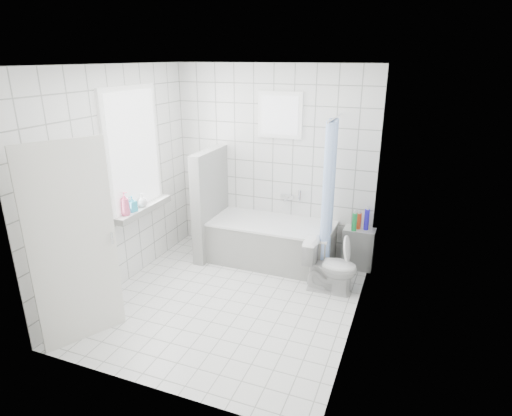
% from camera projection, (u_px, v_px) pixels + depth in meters
% --- Properties ---
extents(ground, '(3.00, 3.00, 0.00)m').
position_uv_depth(ground, '(229.00, 300.00, 4.96)').
color(ground, white).
rests_on(ground, ground).
extents(ceiling, '(3.00, 3.00, 0.00)m').
position_uv_depth(ceiling, '(223.00, 65.00, 4.09)').
color(ceiling, white).
rests_on(ceiling, ground).
extents(wall_back, '(2.80, 0.02, 2.60)m').
position_uv_depth(wall_back, '(273.00, 163.00, 5.84)').
color(wall_back, white).
rests_on(wall_back, ground).
extents(wall_front, '(2.80, 0.02, 2.60)m').
position_uv_depth(wall_front, '(142.00, 251.00, 3.21)').
color(wall_front, white).
rests_on(wall_front, ground).
extents(wall_left, '(0.02, 3.00, 2.60)m').
position_uv_depth(wall_left, '(118.00, 181.00, 5.00)').
color(wall_left, white).
rests_on(wall_left, ground).
extents(wall_right, '(0.02, 3.00, 2.60)m').
position_uv_depth(wall_right, '(361.00, 210.00, 4.05)').
color(wall_right, white).
rests_on(wall_right, ground).
extents(window_left, '(0.01, 0.90, 1.40)m').
position_uv_depth(window_left, '(134.00, 151.00, 5.15)').
color(window_left, white).
rests_on(window_left, wall_left).
extents(window_back, '(0.50, 0.01, 0.50)m').
position_uv_depth(window_back, '(280.00, 115.00, 5.55)').
color(window_back, white).
rests_on(window_back, wall_back).
extents(window_sill, '(0.18, 1.02, 0.08)m').
position_uv_depth(window_sill, '(143.00, 209.00, 5.38)').
color(window_sill, white).
rests_on(window_sill, wall_left).
extents(door, '(0.42, 0.72, 2.00)m').
position_uv_depth(door, '(74.00, 246.00, 4.00)').
color(door, silver).
rests_on(door, ground).
extents(bathtub, '(1.65, 0.77, 0.58)m').
position_uv_depth(bathtub, '(272.00, 242.00, 5.81)').
color(bathtub, white).
rests_on(bathtub, ground).
extents(partition_wall, '(0.15, 0.85, 1.50)m').
position_uv_depth(partition_wall, '(210.00, 204.00, 5.91)').
color(partition_wall, white).
rests_on(partition_wall, ground).
extents(tiled_ledge, '(0.40, 0.24, 0.55)m').
position_uv_depth(tiled_ledge, '(358.00, 248.00, 5.65)').
color(tiled_ledge, white).
rests_on(tiled_ledge, ground).
extents(toilet, '(0.64, 0.37, 0.64)m').
position_uv_depth(toilet, '(330.00, 266.00, 5.07)').
color(toilet, silver).
rests_on(toilet, ground).
extents(curtain_rod, '(0.02, 0.80, 0.02)m').
position_uv_depth(curtain_rod, '(335.00, 118.00, 4.95)').
color(curtain_rod, silver).
rests_on(curtain_rod, wall_back).
extents(shower_curtain, '(0.14, 0.48, 1.78)m').
position_uv_depth(shower_curtain, '(328.00, 195.00, 5.14)').
color(shower_curtain, '#538BF5').
rests_on(shower_curtain, curtain_rod).
extents(tub_faucet, '(0.18, 0.06, 0.06)m').
position_uv_depth(tub_faucet, '(287.00, 197.00, 5.88)').
color(tub_faucet, silver).
rests_on(tub_faucet, wall_back).
extents(sill_bottles, '(0.19, 0.49, 0.29)m').
position_uv_depth(sill_bottles, '(133.00, 202.00, 5.15)').
color(sill_bottles, '#2CAAC9').
rests_on(sill_bottles, window_sill).
extents(ledge_bottles, '(0.20, 0.16, 0.27)m').
position_uv_depth(ledge_bottles, '(360.00, 221.00, 5.51)').
color(ledge_bottles, '#2B1CE7').
rests_on(ledge_bottles, tiled_ledge).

